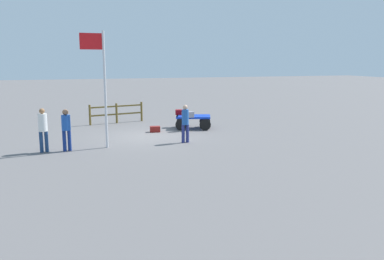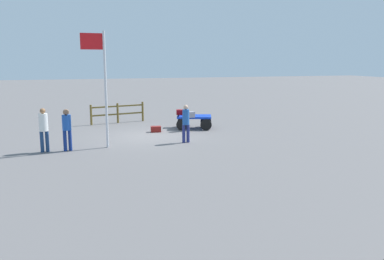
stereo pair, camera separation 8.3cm
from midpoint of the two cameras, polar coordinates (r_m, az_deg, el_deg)
name	(u,v)px [view 2 (the right image)]	position (r m, az deg, el deg)	size (l,w,h in m)	color
ground_plane	(151,136)	(19.35, -5.72, -0.83)	(120.00, 120.00, 0.00)	#625E5F
luggage_cart	(194,119)	(21.23, 0.38, 1.52)	(2.16, 1.82, 0.69)	#1135BB
suitcase_olive	(189,115)	(20.51, -0.34, 2.21)	(0.63, 0.41, 0.29)	gray
suitcase_maroon	(181,112)	(21.65, -1.47, 2.57)	(0.58, 0.50, 0.26)	maroon
suitcase_grey	(156,129)	(20.33, -5.08, 0.13)	(0.55, 0.40, 0.29)	maroon
worker_lead	(186,121)	(17.53, -0.75, 1.24)	(0.34, 0.31, 1.68)	navy
worker_trailing	(67,126)	(16.67, -17.35, 0.50)	(0.41, 0.41, 1.70)	navy
worker_supervisor	(44,127)	(16.76, -20.34, 0.46)	(0.41, 0.41, 1.76)	navy
flagpole	(102,78)	(16.70, -12.61, 7.29)	(0.98, 0.11, 4.77)	silver
wooden_fence	(118,112)	(23.45, -10.49, 2.57)	(3.16, 0.79, 1.15)	brown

